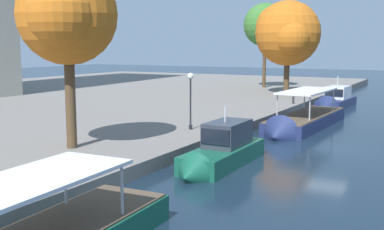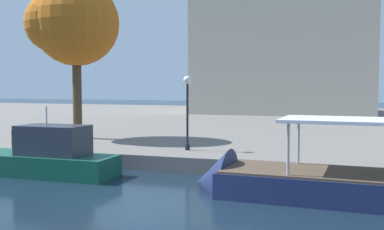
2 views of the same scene
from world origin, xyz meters
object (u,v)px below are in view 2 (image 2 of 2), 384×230
tour_boat_2 (356,191)px  lamp_post (187,101)px  motor_yacht_1 (35,161)px  tree_1 (73,23)px

tour_boat_2 → lamp_post: bearing=-31.1°
motor_yacht_1 → tree_1: 11.43m
tour_boat_2 → tree_1: size_ratio=1.29×
motor_yacht_1 → lamp_post: 8.21m
tour_boat_2 → tree_1: tree_1 is taller
motor_yacht_1 → tour_boat_2: size_ratio=0.60×
tour_boat_2 → lamp_post: size_ratio=3.36×
tree_1 → motor_yacht_1: bearing=-69.4°
tour_boat_2 → tree_1: bearing=-23.8°
tour_boat_2 → lamp_post: lamp_post is taller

